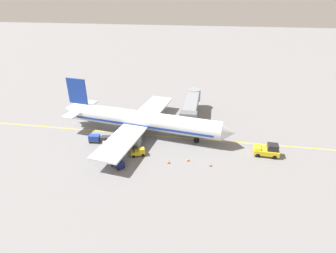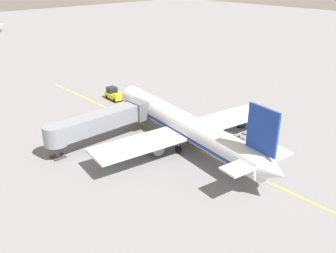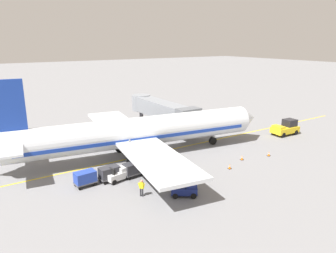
{
  "view_description": "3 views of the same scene",
  "coord_description": "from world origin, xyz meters",
  "views": [
    {
      "loc": [
        47.55,
        11.15,
        26.81
      ],
      "look_at": [
        0.29,
        3.28,
        2.5
      ],
      "focal_mm": 28.57,
      "sensor_mm": 36.0,
      "label": 1
    },
    {
      "loc": [
        -35.9,
        -37.12,
        24.91
      ],
      "look_at": [
        -1.9,
        -0.38,
        2.92
      ],
      "focal_mm": 38.94,
      "sensor_mm": 36.0,
      "label": 2
    },
    {
      "loc": [
        34.09,
        -19.81,
        14.48
      ],
      "look_at": [
        0.02,
        2.38,
        3.36
      ],
      "focal_mm": 33.64,
      "sensor_mm": 36.0,
      "label": 3
    }
  ],
  "objects": [
    {
      "name": "jet_bridge",
      "position": [
        -9.35,
        7.1,
        3.46
      ],
      "size": [
        17.25,
        3.5,
        4.98
      ],
      "color": "gray",
      "rests_on": "ground"
    },
    {
      "name": "baggage_cart_third_in_train",
      "position": [
        4.6,
        -10.74,
        0.95
      ],
      "size": [
        1.48,
        2.95,
        1.58
      ],
      "color": "#4C4C51",
      "rests_on": "ground"
    },
    {
      "name": "ground_plane",
      "position": [
        0.0,
        0.0,
        0.0
      ],
      "size": [
        400.0,
        400.0,
        0.0
      ],
      "primitive_type": "plane",
      "color": "slate"
    },
    {
      "name": "pushback_tractor",
      "position": [
        3.98,
        22.13,
        1.1
      ],
      "size": [
        2.44,
        4.52,
        2.4
      ],
      "color": "gold",
      "rests_on": "ground"
    },
    {
      "name": "baggage_tug_spare",
      "position": [
        11.92,
        -3.42,
        0.71
      ],
      "size": [
        2.36,
        2.75,
        1.62
      ],
      "color": "navy",
      "rests_on": "ground"
    },
    {
      "name": "safety_cone_nose_right",
      "position": [
        8.14,
        8.18,
        0.29
      ],
      "size": [
        0.36,
        0.36,
        0.59
      ],
      "color": "black",
      "rests_on": "ground"
    },
    {
      "name": "parked_airliner",
      "position": [
        -0.25,
        -2.17,
        3.19
      ],
      "size": [
        30.44,
        37.3,
        10.63
      ],
      "color": "silver",
      "rests_on": "ground"
    },
    {
      "name": "ground_crew_wing_walker",
      "position": [
        9.69,
        -6.95,
        0.95
      ],
      "size": [
        0.6,
        0.54,
        1.69
      ],
      "color": "#232328",
      "rests_on": "ground"
    },
    {
      "name": "baggage_tug_trailing",
      "position": [
        7.85,
        -0.94,
        0.71
      ],
      "size": [
        2.06,
        2.77,
        1.62
      ],
      "color": "gold",
      "rests_on": "ground"
    },
    {
      "name": "baggage_cart_second_in_train",
      "position": [
        4.78,
        -8.16,
        0.95
      ],
      "size": [
        1.48,
        2.95,
        1.58
      ],
      "color": "#4C4C51",
      "rests_on": "ground"
    },
    {
      "name": "safety_cone_nose_left",
      "position": [
        9.04,
        12.14,
        0.29
      ],
      "size": [
        0.36,
        0.36,
        0.59
      ],
      "color": "black",
      "rests_on": "ground"
    },
    {
      "name": "gate_lead_in_line",
      "position": [
        0.0,
        0.0,
        0.0
      ],
      "size": [
        0.24,
        80.0,
        0.01
      ],
      "primitive_type": "cube",
      "color": "gold",
      "rests_on": "ground"
    },
    {
      "name": "baggage_cart_front",
      "position": [
        5.16,
        -5.55,
        0.95
      ],
      "size": [
        1.48,
        2.95,
        1.58
      ],
      "color": "#4C4C51",
      "rests_on": "ground"
    },
    {
      "name": "baggage_tug_lead",
      "position": [
        5.23,
        -7.33,
        0.71
      ],
      "size": [
        1.71,
        2.69,
        1.62
      ],
      "color": "silver",
      "rests_on": "ground"
    },
    {
      "name": "safety_cone_wing_tip",
      "position": [
        9.38,
        4.89,
        0.29
      ],
      "size": [
        0.36,
        0.36,
        0.59
      ],
      "color": "black",
      "rests_on": "ground"
    }
  ]
}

